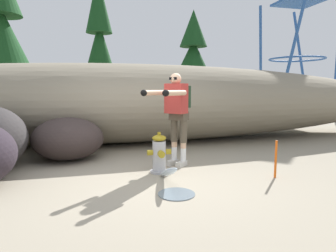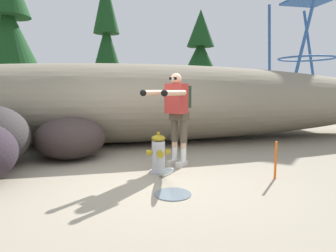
{
  "view_description": "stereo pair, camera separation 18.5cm",
  "coord_description": "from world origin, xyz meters",
  "px_view_note": "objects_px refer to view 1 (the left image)",
  "views": [
    {
      "loc": [
        -0.8,
        -4.37,
        1.41
      ],
      "look_at": [
        0.47,
        0.64,
        0.75
      ],
      "focal_mm": 31.34,
      "sensor_mm": 36.0,
      "label": 1
    },
    {
      "loc": [
        -0.62,
        -4.41,
        1.41
      ],
      "look_at": [
        0.47,
        0.64,
        0.75
      ],
      "focal_mm": 31.34,
      "sensor_mm": 36.0,
      "label": 2
    }
  ],
  "objects_px": {
    "utility_worker": "(176,108)",
    "survey_stake": "(276,159)",
    "fire_hydrant": "(159,154)",
    "boulder_mid": "(68,139)"
  },
  "relations": [
    {
      "from": "utility_worker",
      "to": "survey_stake",
      "type": "xyz_separation_m",
      "value": [
        1.33,
        -1.08,
        -0.77
      ]
    },
    {
      "from": "fire_hydrant",
      "to": "survey_stake",
      "type": "relative_size",
      "value": 1.15
    },
    {
      "from": "utility_worker",
      "to": "boulder_mid",
      "type": "xyz_separation_m",
      "value": [
        -1.96,
        1.01,
        -0.65
      ]
    },
    {
      "from": "survey_stake",
      "to": "utility_worker",
      "type": "bearing_deg",
      "value": 140.77
    },
    {
      "from": "boulder_mid",
      "to": "survey_stake",
      "type": "relative_size",
      "value": 2.35
    },
    {
      "from": "fire_hydrant",
      "to": "survey_stake",
      "type": "xyz_separation_m",
      "value": [
        1.73,
        -0.73,
        -0.01
      ]
    },
    {
      "from": "fire_hydrant",
      "to": "boulder_mid",
      "type": "xyz_separation_m",
      "value": [
        -1.56,
        1.36,
        0.11
      ]
    },
    {
      "from": "boulder_mid",
      "to": "survey_stake",
      "type": "xyz_separation_m",
      "value": [
        3.29,
        -2.09,
        -0.12
      ]
    },
    {
      "from": "utility_worker",
      "to": "boulder_mid",
      "type": "distance_m",
      "value": 2.3
    },
    {
      "from": "boulder_mid",
      "to": "survey_stake",
      "type": "distance_m",
      "value": 3.9
    }
  ]
}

